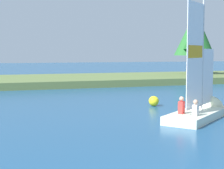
% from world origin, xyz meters
% --- Properties ---
extents(shore_bank, '(80.00, 10.75, 0.61)m').
position_xyz_m(shore_bank, '(0.00, 29.70, 0.30)').
color(shore_bank, '#5B703D').
rests_on(shore_bank, ground).
extents(shoreline_tree_midleft, '(3.05, 3.05, 5.22)m').
position_xyz_m(shoreline_tree_midleft, '(16.67, 30.85, 4.21)').
color(shoreline_tree_midleft, brown).
rests_on(shoreline_tree_midleft, shore_bank).
extents(shoreline_tree_centre, '(2.95, 2.95, 6.10)m').
position_xyz_m(shoreline_tree_centre, '(16.95, 29.37, 4.96)').
color(shoreline_tree_centre, brown).
rests_on(shoreline_tree_centre, shore_bank).
extents(sailboat, '(4.85, 4.29, 6.16)m').
position_xyz_m(sailboat, '(5.63, 10.00, 0.39)').
color(sailboat, silver).
rests_on(sailboat, ground).
extents(channel_buoy, '(0.56, 0.56, 0.56)m').
position_xyz_m(channel_buoy, '(4.68, 13.57, 0.28)').
color(channel_buoy, yellow).
rests_on(channel_buoy, ground).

